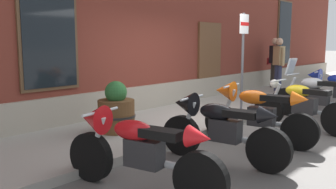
% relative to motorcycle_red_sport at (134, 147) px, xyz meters
% --- Properties ---
extents(ground_plane, '(140.00, 140.00, 0.00)m').
position_rel_motorcycle_red_sport_xyz_m(ground_plane, '(3.51, 0.82, -0.54)').
color(ground_plane, '#565451').
extents(sidewalk, '(32.18, 2.38, 0.13)m').
position_rel_motorcycle_red_sport_xyz_m(sidewalk, '(3.51, 2.01, -0.48)').
color(sidewalk, gray).
rests_on(sidewalk, ground_plane).
extents(motorcycle_red_sport, '(0.67, 2.14, 0.99)m').
position_rel_motorcycle_red_sport_xyz_m(motorcycle_red_sport, '(0.00, 0.00, 0.00)').
color(motorcycle_red_sport, black).
rests_on(motorcycle_red_sport, ground_plane).
extents(motorcycle_black_sport, '(0.62, 2.01, 1.00)m').
position_rel_motorcycle_red_sport_xyz_m(motorcycle_black_sport, '(1.53, -0.13, 0.00)').
color(motorcycle_black_sport, black).
rests_on(motorcycle_black_sport, ground_plane).
extents(motorcycle_orange_sport, '(0.62, 1.99, 1.06)m').
position_rel_motorcycle_red_sport_xyz_m(motorcycle_orange_sport, '(2.80, -0.06, 0.03)').
color(motorcycle_orange_sport, black).
rests_on(motorcycle_orange_sport, ground_plane).
extents(motorcycle_yellow_naked, '(0.62, 2.09, 0.97)m').
position_rel_motorcycle_red_sport_xyz_m(motorcycle_yellow_naked, '(4.27, -0.31, -0.06)').
color(motorcycle_yellow_naked, black).
rests_on(motorcycle_yellow_naked, ground_plane).
extents(motorcycle_silver_touring, '(0.62, 2.15, 1.37)m').
position_rel_motorcycle_red_sport_xyz_m(motorcycle_silver_touring, '(5.51, -0.29, 0.03)').
color(motorcycle_silver_touring, black).
rests_on(motorcycle_silver_touring, ground_plane).
extents(pedestrian_tan_coat, '(0.39, 0.50, 1.74)m').
position_rel_motorcycle_red_sport_xyz_m(pedestrian_tan_coat, '(8.55, 2.10, 0.57)').
color(pedestrian_tan_coat, '#2D3351').
rests_on(pedestrian_tan_coat, sidewalk).
extents(pedestrian_dark_jacket, '(0.42, 0.60, 1.75)m').
position_rel_motorcycle_red_sport_xyz_m(pedestrian_dark_jacket, '(9.47, 2.67, 0.58)').
color(pedestrian_dark_jacket, '#38332D').
rests_on(pedestrian_dark_jacket, sidewalk).
extents(parking_sign, '(0.36, 0.07, 2.27)m').
position_rel_motorcycle_red_sport_xyz_m(parking_sign, '(4.73, 1.28, 1.06)').
color(parking_sign, '#4C4C51').
rests_on(parking_sign, sidewalk).
extents(barrel_planter, '(0.69, 0.69, 0.92)m').
position_rel_motorcycle_red_sport_xyz_m(barrel_planter, '(1.45, 1.98, -0.04)').
color(barrel_planter, brown).
rests_on(barrel_planter, sidewalk).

